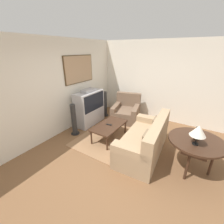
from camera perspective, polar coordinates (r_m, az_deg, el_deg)
The scene contains 14 objects.
ground_plane at distance 3.79m, azimuth 3.26°, elevation -16.28°, with size 12.00×12.00×0.00m, color brown.
wall_back at distance 4.50m, azimuth -20.88°, elevation 8.09°, with size 12.00×0.10×2.70m.
wall_right at distance 5.51m, azimuth 17.23°, elevation 10.95°, with size 0.06×12.00×2.70m.
area_rug at distance 4.47m, azimuth -0.15°, elevation -9.39°, with size 2.06×1.65×0.01m.
tv at distance 5.09m, azimuth -8.55°, elevation 1.68°, with size 1.07×0.46×1.21m.
couch at distance 3.79m, azimuth 12.47°, elevation -10.77°, with size 1.86×0.97×0.91m.
armchair at distance 5.41m, azimuth 5.39°, elevation -0.10°, with size 1.17×1.09×0.92m.
coffee_table at distance 4.21m, azimuth -1.02°, elevation -5.43°, with size 1.09×0.60×0.44m.
console_table at distance 3.50m, azimuth 29.39°, elevation -10.20°, with size 1.06×1.06×0.72m.
table_lamp at distance 3.17m, azimuth 30.06°, elevation -6.24°, with size 0.29×0.29×0.40m.
mantel_clock at distance 3.49m, azimuth 29.79°, elevation -7.03°, with size 0.15×0.10×0.22m.
remote at distance 4.18m, azimuth -1.18°, elevation -4.81°, with size 0.06×0.16×0.02m.
speaker_tower_left at distance 4.56m, azimuth -14.28°, elevation -3.15°, with size 0.25×0.25×0.95m.
speaker_tower_right at distance 5.69m, azimuth -2.70°, elevation 2.82°, with size 0.25×0.25×0.95m.
Camera 1 is at (-2.60, -1.38, 2.39)m, focal length 24.00 mm.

